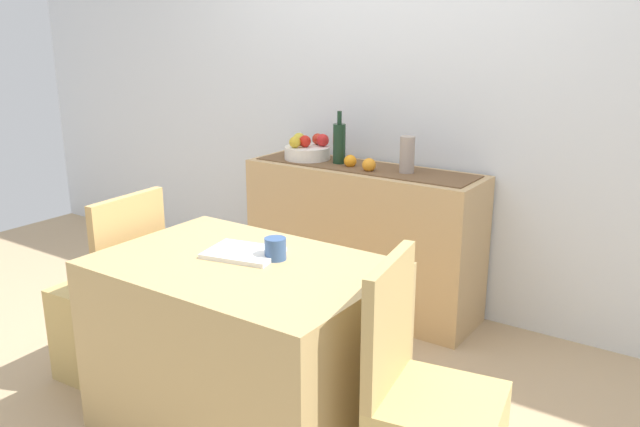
{
  "coord_description": "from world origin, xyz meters",
  "views": [
    {
      "loc": [
        1.75,
        -2.16,
        1.61
      ],
      "look_at": [
        0.01,
        0.38,
        0.71
      ],
      "focal_mm": 36.39,
      "sensor_mm": 36.0,
      "label": 1
    }
  ],
  "objects_px": {
    "dining_table": "(244,350)",
    "open_book": "(243,253)",
    "fruit_bowl": "(307,153)",
    "wine_bottle": "(339,143)",
    "coffee_cup": "(275,249)",
    "ceramic_vase": "(407,155)",
    "chair_near_window": "(112,322)",
    "sideboard_console": "(362,238)"
  },
  "relations": [
    {
      "from": "sideboard_console",
      "to": "coffee_cup",
      "type": "distance_m",
      "value": 1.34
    },
    {
      "from": "dining_table",
      "to": "ceramic_vase",
      "type": "bearing_deg",
      "value": 89.38
    },
    {
      "from": "ceramic_vase",
      "to": "chair_near_window",
      "type": "relative_size",
      "value": 0.22
    },
    {
      "from": "wine_bottle",
      "to": "dining_table",
      "type": "xyz_separation_m",
      "value": [
        0.42,
        -1.34,
        -0.59
      ]
    },
    {
      "from": "wine_bottle",
      "to": "chair_near_window",
      "type": "distance_m",
      "value": 1.56
    },
    {
      "from": "wine_bottle",
      "to": "open_book",
      "type": "relative_size",
      "value": 1.09
    },
    {
      "from": "ceramic_vase",
      "to": "open_book",
      "type": "distance_m",
      "value": 1.29
    },
    {
      "from": "wine_bottle",
      "to": "chair_near_window",
      "type": "bearing_deg",
      "value": -106.68
    },
    {
      "from": "ceramic_vase",
      "to": "dining_table",
      "type": "bearing_deg",
      "value": -90.62
    },
    {
      "from": "sideboard_console",
      "to": "open_book",
      "type": "bearing_deg",
      "value": -80.56
    },
    {
      "from": "coffee_cup",
      "to": "open_book",
      "type": "bearing_deg",
      "value": -165.71
    },
    {
      "from": "dining_table",
      "to": "open_book",
      "type": "distance_m",
      "value": 0.39
    },
    {
      "from": "dining_table",
      "to": "chair_near_window",
      "type": "distance_m",
      "value": 0.83
    },
    {
      "from": "sideboard_console",
      "to": "wine_bottle",
      "type": "distance_m",
      "value": 0.56
    },
    {
      "from": "chair_near_window",
      "to": "coffee_cup",
      "type": "bearing_deg",
      "value": 6.26
    },
    {
      "from": "coffee_cup",
      "to": "fruit_bowl",
      "type": "bearing_deg",
      "value": 120.56
    },
    {
      "from": "wine_bottle",
      "to": "coffee_cup",
      "type": "height_order",
      "value": "wine_bottle"
    },
    {
      "from": "open_book",
      "to": "fruit_bowl",
      "type": "bearing_deg",
      "value": 103.3
    },
    {
      "from": "fruit_bowl",
      "to": "dining_table",
      "type": "bearing_deg",
      "value": -64.4
    },
    {
      "from": "coffee_cup",
      "to": "wine_bottle",
      "type": "bearing_deg",
      "value": 112.26
    },
    {
      "from": "ceramic_vase",
      "to": "open_book",
      "type": "relative_size",
      "value": 0.72
    },
    {
      "from": "fruit_bowl",
      "to": "coffee_cup",
      "type": "relative_size",
      "value": 3.15
    },
    {
      "from": "open_book",
      "to": "chair_near_window",
      "type": "relative_size",
      "value": 0.31
    },
    {
      "from": "sideboard_console",
      "to": "fruit_bowl",
      "type": "bearing_deg",
      "value": 180.0
    },
    {
      "from": "fruit_bowl",
      "to": "chair_near_window",
      "type": "xyz_separation_m",
      "value": [
        -0.18,
        -1.34,
        -0.61
      ]
    },
    {
      "from": "dining_table",
      "to": "chair_near_window",
      "type": "xyz_separation_m",
      "value": [
        -0.82,
        0.0,
        -0.1
      ]
    },
    {
      "from": "dining_table",
      "to": "coffee_cup",
      "type": "height_order",
      "value": "coffee_cup"
    },
    {
      "from": "ceramic_vase",
      "to": "sideboard_console",
      "type": "bearing_deg",
      "value": 180.0
    },
    {
      "from": "ceramic_vase",
      "to": "coffee_cup",
      "type": "bearing_deg",
      "value": -86.53
    },
    {
      "from": "coffee_cup",
      "to": "chair_near_window",
      "type": "xyz_separation_m",
      "value": [
        -0.91,
        -0.1,
        -0.52
      ]
    },
    {
      "from": "wine_bottle",
      "to": "ceramic_vase",
      "type": "height_order",
      "value": "wine_bottle"
    },
    {
      "from": "coffee_cup",
      "to": "chair_near_window",
      "type": "distance_m",
      "value": 1.05
    },
    {
      "from": "coffee_cup",
      "to": "chair_near_window",
      "type": "relative_size",
      "value": 0.1
    },
    {
      "from": "open_book",
      "to": "chair_near_window",
      "type": "height_order",
      "value": "chair_near_window"
    },
    {
      "from": "ceramic_vase",
      "to": "open_book",
      "type": "xyz_separation_m",
      "value": [
        -0.06,
        -1.27,
        -0.19
      ]
    },
    {
      "from": "wine_bottle",
      "to": "coffee_cup",
      "type": "xyz_separation_m",
      "value": [
        0.51,
        -1.24,
        -0.18
      ]
    },
    {
      "from": "dining_table",
      "to": "coffee_cup",
      "type": "distance_m",
      "value": 0.43
    },
    {
      "from": "wine_bottle",
      "to": "sideboard_console",
      "type": "bearing_deg",
      "value": 0.0
    },
    {
      "from": "ceramic_vase",
      "to": "dining_table",
      "type": "height_order",
      "value": "ceramic_vase"
    },
    {
      "from": "chair_near_window",
      "to": "dining_table",
      "type": "bearing_deg",
      "value": -0.06
    },
    {
      "from": "fruit_bowl",
      "to": "wine_bottle",
      "type": "distance_m",
      "value": 0.24
    },
    {
      "from": "fruit_bowl",
      "to": "open_book",
      "type": "relative_size",
      "value": 0.97
    }
  ]
}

